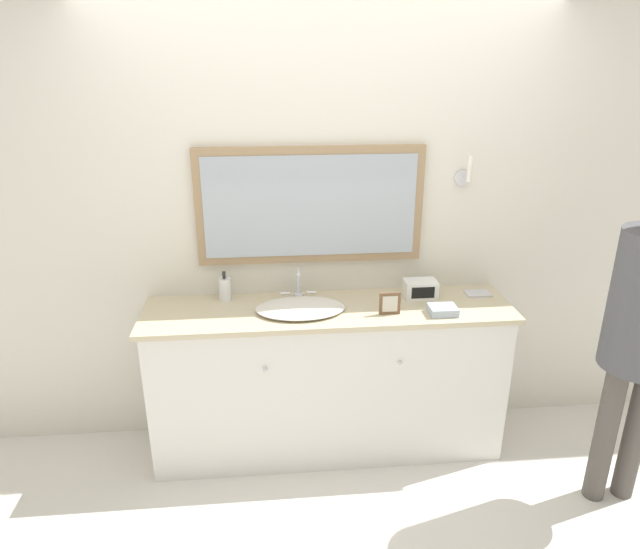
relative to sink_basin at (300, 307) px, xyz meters
The scene contains 9 objects.
ground_plane 0.98m from the sink_basin, 58.42° to the right, with size 14.00×14.00×0.00m, color silver.
wall_back 0.48m from the sink_basin, 62.67° to the left, with size 8.00×0.18×2.55m.
vanity_counter 0.50m from the sink_basin, ahead, with size 2.05×0.52×0.92m.
sink_basin is the anchor object (origin of this frame).
soap_bottle 0.46m from the sink_basin, 156.12° to the left, with size 0.07×0.07×0.17m.
appliance_box 0.71m from the sink_basin, ahead, with size 0.19×0.12×0.10m.
picture_frame 0.49m from the sink_basin, 11.14° to the right, with size 0.11×0.01×0.12m.
hand_towel_near_sink 0.77m from the sink_basin, ahead, with size 0.15×0.12×0.04m.
metal_tray 1.06m from the sink_basin, ahead, with size 0.14×0.10×0.01m.
Camera 1 is at (-0.32, -2.59, 2.23)m, focal length 32.00 mm.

